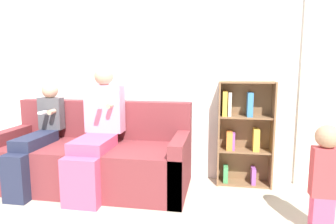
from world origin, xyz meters
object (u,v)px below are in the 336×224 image
(couch, at_px, (95,159))
(child_seated, at_px, (37,136))
(adult_seated, at_px, (97,128))
(toddler_standing, at_px, (324,175))
(bookshelf, at_px, (243,133))

(couch, distance_m, child_seated, 0.63)
(couch, distance_m, adult_seated, 0.38)
(couch, distance_m, toddler_standing, 2.16)
(couch, xyz_separation_m, adult_seated, (0.09, -0.11, 0.35))
(adult_seated, height_order, toddler_standing, adult_seated)
(bookshelf, bearing_deg, adult_seated, -163.55)
(couch, height_order, toddler_standing, couch)
(toddler_standing, height_order, bookshelf, bookshelf)
(toddler_standing, bearing_deg, adult_seated, 165.56)
(child_seated, xyz_separation_m, toddler_standing, (2.61, -0.46, -0.08))
(child_seated, relative_size, toddler_standing, 1.29)
(adult_seated, bearing_deg, toddler_standing, -14.44)
(couch, relative_size, toddler_standing, 2.35)
(couch, bearing_deg, toddler_standing, -16.59)
(adult_seated, bearing_deg, couch, 129.44)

